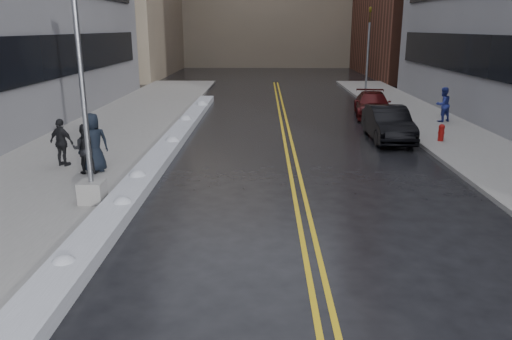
{
  "coord_description": "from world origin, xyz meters",
  "views": [
    {
      "loc": [
        1.43,
        -10.98,
        4.81
      ],
      "look_at": [
        1.23,
        1.3,
        1.3
      ],
      "focal_mm": 35.0,
      "sensor_mm": 36.0,
      "label": 1
    }
  ],
  "objects_px": {
    "lamppost": "(85,117)",
    "traffic_signal": "(368,49)",
    "car_black": "(388,124)",
    "pedestrian_d": "(62,142)",
    "fire_hydrant": "(441,132)",
    "car_maroon": "(373,105)",
    "pedestrian_c": "(93,143)",
    "pedestrian_east": "(443,104)",
    "pedestrian_b": "(85,149)"
  },
  "relations": [
    {
      "from": "fire_hydrant",
      "to": "car_maroon",
      "type": "xyz_separation_m",
      "value": [
        -1.5,
        6.87,
        0.12
      ]
    },
    {
      "from": "fire_hydrant",
      "to": "pedestrian_b",
      "type": "relative_size",
      "value": 0.44
    },
    {
      "from": "pedestrian_c",
      "to": "pedestrian_d",
      "type": "bearing_deg",
      "value": -58.07
    },
    {
      "from": "pedestrian_d",
      "to": "pedestrian_c",
      "type": "bearing_deg",
      "value": 172.54
    },
    {
      "from": "lamppost",
      "to": "car_maroon",
      "type": "xyz_separation_m",
      "value": [
        10.8,
        14.87,
        -1.86
      ]
    },
    {
      "from": "fire_hydrant",
      "to": "pedestrian_c",
      "type": "xyz_separation_m",
      "value": [
        -13.22,
        -4.96,
        0.59
      ]
    },
    {
      "from": "lamppost",
      "to": "pedestrian_c",
      "type": "xyz_separation_m",
      "value": [
        -0.92,
        3.04,
        -1.39
      ]
    },
    {
      "from": "fire_hydrant",
      "to": "pedestrian_east",
      "type": "bearing_deg",
      "value": 70.86
    },
    {
      "from": "car_black",
      "to": "car_maroon",
      "type": "distance_m",
      "value": 6.1
    },
    {
      "from": "lamppost",
      "to": "traffic_signal",
      "type": "relative_size",
      "value": 1.27
    },
    {
      "from": "traffic_signal",
      "to": "car_maroon",
      "type": "height_order",
      "value": "traffic_signal"
    },
    {
      "from": "traffic_signal",
      "to": "pedestrian_c",
      "type": "distance_m",
      "value": 22.94
    },
    {
      "from": "lamppost",
      "to": "pedestrian_east",
      "type": "relative_size",
      "value": 4.34
    },
    {
      "from": "pedestrian_d",
      "to": "car_maroon",
      "type": "xyz_separation_m",
      "value": [
        13.08,
        11.08,
        -0.31
      ]
    },
    {
      "from": "pedestrian_d",
      "to": "pedestrian_east",
      "type": "distance_m",
      "value": 18.43
    },
    {
      "from": "fire_hydrant",
      "to": "pedestrian_c",
      "type": "height_order",
      "value": "pedestrian_c"
    },
    {
      "from": "fire_hydrant",
      "to": "pedestrian_b",
      "type": "bearing_deg",
      "value": -159.17
    },
    {
      "from": "pedestrian_b",
      "to": "car_black",
      "type": "bearing_deg",
      "value": -160.86
    },
    {
      "from": "lamppost",
      "to": "pedestrian_d",
      "type": "height_order",
      "value": "lamppost"
    },
    {
      "from": "lamppost",
      "to": "pedestrian_d",
      "type": "relative_size",
      "value": 4.59
    },
    {
      "from": "fire_hydrant",
      "to": "pedestrian_d",
      "type": "bearing_deg",
      "value": -163.9
    },
    {
      "from": "traffic_signal",
      "to": "car_black",
      "type": "bearing_deg",
      "value": -96.84
    },
    {
      "from": "lamppost",
      "to": "pedestrian_c",
      "type": "height_order",
      "value": "lamppost"
    },
    {
      "from": "pedestrian_c",
      "to": "pedestrian_b",
      "type": "bearing_deg",
      "value": 5.57
    },
    {
      "from": "lamppost",
      "to": "pedestrian_east",
      "type": "bearing_deg",
      "value": 42.22
    },
    {
      "from": "pedestrian_east",
      "to": "traffic_signal",
      "type": "bearing_deg",
      "value": -101.59
    },
    {
      "from": "lamppost",
      "to": "car_black",
      "type": "bearing_deg",
      "value": 40.73
    },
    {
      "from": "traffic_signal",
      "to": "pedestrian_east",
      "type": "height_order",
      "value": "traffic_signal"
    },
    {
      "from": "pedestrian_c",
      "to": "pedestrian_d",
      "type": "height_order",
      "value": "pedestrian_c"
    },
    {
      "from": "fire_hydrant",
      "to": "traffic_signal",
      "type": "height_order",
      "value": "traffic_signal"
    },
    {
      "from": "fire_hydrant",
      "to": "pedestrian_d",
      "type": "relative_size",
      "value": 0.44
    },
    {
      "from": "lamppost",
      "to": "pedestrian_b",
      "type": "relative_size",
      "value": 4.62
    },
    {
      "from": "fire_hydrant",
      "to": "pedestrian_c",
      "type": "bearing_deg",
      "value": -159.44
    },
    {
      "from": "car_maroon",
      "to": "pedestrian_c",
      "type": "bearing_deg",
      "value": -127.9
    },
    {
      "from": "fire_hydrant",
      "to": "car_black",
      "type": "height_order",
      "value": "car_black"
    },
    {
      "from": "fire_hydrant",
      "to": "car_maroon",
      "type": "distance_m",
      "value": 7.04
    },
    {
      "from": "pedestrian_b",
      "to": "car_black",
      "type": "relative_size",
      "value": 0.37
    },
    {
      "from": "lamppost",
      "to": "pedestrian_d",
      "type": "bearing_deg",
      "value": 121.03
    },
    {
      "from": "fire_hydrant",
      "to": "pedestrian_b",
      "type": "distance_m",
      "value": 14.4
    },
    {
      "from": "car_maroon",
      "to": "car_black",
      "type": "bearing_deg",
      "value": -88.66
    },
    {
      "from": "lamppost",
      "to": "car_maroon",
      "type": "bearing_deg",
      "value": 54.02
    },
    {
      "from": "pedestrian_d",
      "to": "pedestrian_east",
      "type": "xyz_separation_m",
      "value": [
        16.18,
        8.83,
        0.05
      ]
    },
    {
      "from": "car_maroon",
      "to": "pedestrian_b",
      "type": "bearing_deg",
      "value": -128.07
    },
    {
      "from": "lamppost",
      "to": "traffic_signal",
      "type": "bearing_deg",
      "value": 61.79
    },
    {
      "from": "fire_hydrant",
      "to": "car_black",
      "type": "bearing_deg",
      "value": 159.08
    },
    {
      "from": "pedestrian_c",
      "to": "car_black",
      "type": "xyz_separation_m",
      "value": [
        11.14,
        5.76,
        -0.4
      ]
    },
    {
      "from": "pedestrian_c",
      "to": "car_black",
      "type": "relative_size",
      "value": 0.44
    },
    {
      "from": "traffic_signal",
      "to": "pedestrian_c",
      "type": "height_order",
      "value": "traffic_signal"
    },
    {
      "from": "lamppost",
      "to": "pedestrian_b",
      "type": "bearing_deg",
      "value": 111.8
    },
    {
      "from": "traffic_signal",
      "to": "car_maroon",
      "type": "xyz_separation_m",
      "value": [
        -1.0,
        -7.13,
        -2.73
      ]
    }
  ]
}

